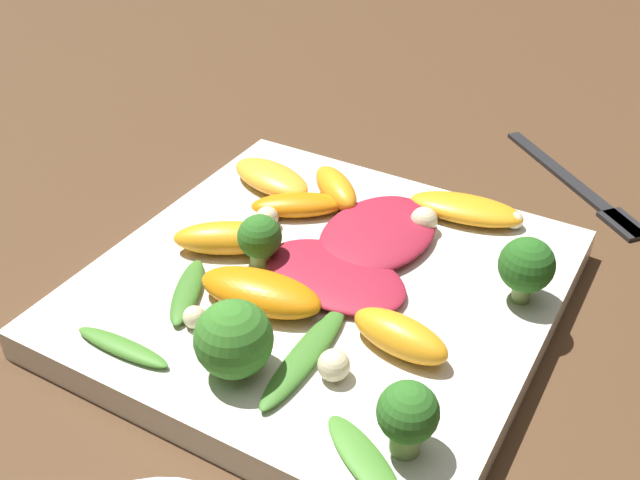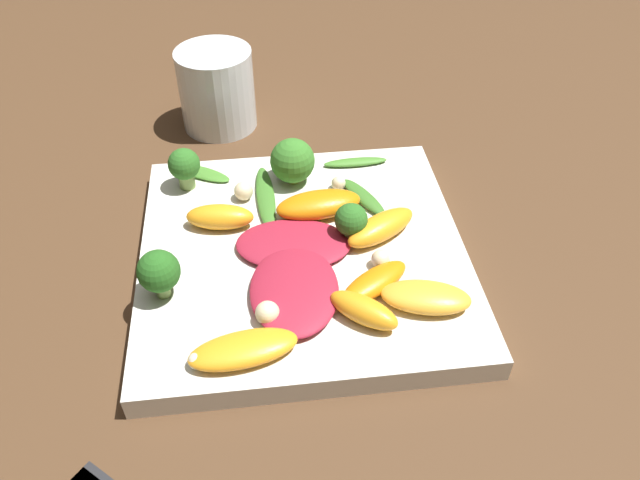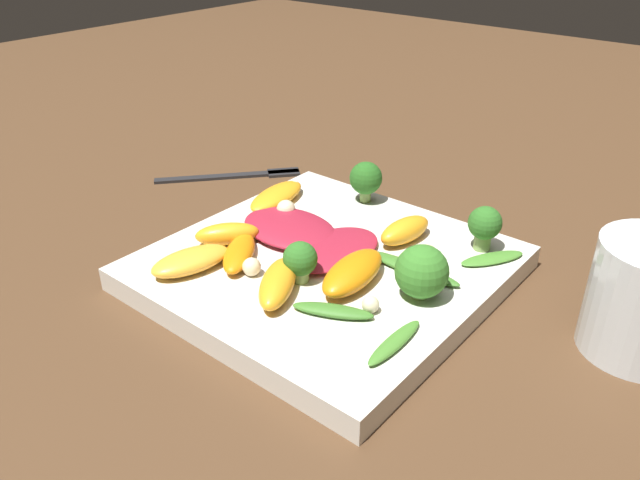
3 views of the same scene
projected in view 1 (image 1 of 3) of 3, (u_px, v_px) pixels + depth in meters
The scene contains 25 objects.
ground_plane at pixel (323, 303), 0.48m from camera, with size 2.40×2.40×0.00m, color #4C331E.
plate at pixel (323, 290), 0.48m from camera, with size 0.27×0.27×0.02m.
fork at pixel (585, 191), 0.59m from camera, with size 0.12×0.14×0.01m.
radicchio_leaf_0 at pixel (337, 272), 0.47m from camera, with size 0.07×0.10×0.01m.
radicchio_leaf_1 at pixel (378, 233), 0.50m from camera, with size 0.10×0.08×0.01m.
orange_segment_0 at pixel (298, 205), 0.53m from camera, with size 0.06×0.07×0.01m.
orange_segment_1 at pixel (466, 209), 0.52m from camera, with size 0.04×0.08×0.02m.
orange_segment_2 at pixel (400, 336), 0.41m from camera, with size 0.03×0.06×0.02m.
orange_segment_3 at pixel (228, 238), 0.49m from camera, with size 0.06×0.07×0.02m.
orange_segment_4 at pixel (336, 188), 0.54m from camera, with size 0.05×0.06×0.02m.
orange_segment_5 at pixel (271, 178), 0.55m from camera, with size 0.05×0.08×0.02m.
orange_segment_6 at pixel (260, 292), 0.44m from camera, with size 0.04×0.08×0.02m.
broccoli_floret_0 at pixel (526, 266), 0.44m from camera, with size 0.03×0.03×0.04m.
broccoli_floret_1 at pixel (408, 415), 0.35m from camera, with size 0.03×0.03×0.04m.
broccoli_floret_2 at pixel (260, 238), 0.47m from camera, with size 0.03×0.03×0.04m.
broccoli_floret_3 at pixel (231, 339), 0.39m from camera, with size 0.04×0.04×0.04m.
arugula_sprig_0 at pixel (187, 291), 0.45m from camera, with size 0.06×0.04×0.01m.
arugula_sprig_1 at pixel (122, 347), 0.41m from camera, with size 0.01×0.06×0.01m.
arugula_sprig_2 at pixel (305, 355), 0.41m from camera, with size 0.09×0.02×0.01m.
arugula_sprig_3 at pixel (364, 459), 0.35m from camera, with size 0.05×0.06×0.00m.
macadamia_nut_0 at pixel (514, 220), 0.51m from camera, with size 0.01×0.01×0.01m.
macadamia_nut_1 at pixel (267, 218), 0.51m from camera, with size 0.02×0.02×0.02m.
macadamia_nut_2 at pixel (334, 365), 0.39m from camera, with size 0.02×0.02×0.02m.
macadamia_nut_3 at pixel (194, 317), 0.43m from camera, with size 0.01×0.01×0.01m.
macadamia_nut_4 at pixel (424, 220), 0.51m from camera, with size 0.02×0.02×0.02m.
Camera 1 is at (-0.32, -0.18, 0.31)m, focal length 42.00 mm.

